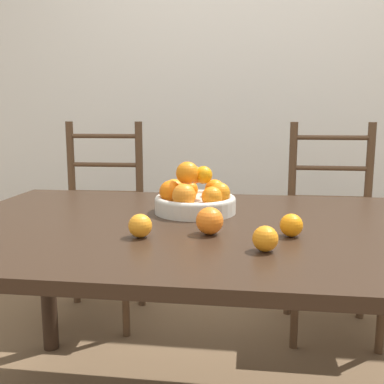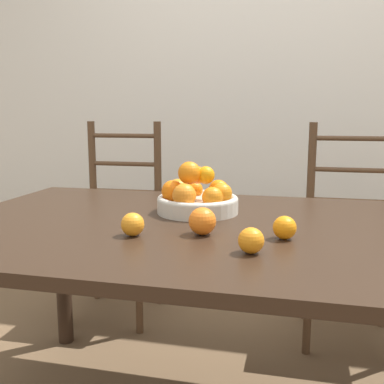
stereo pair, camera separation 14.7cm
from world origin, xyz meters
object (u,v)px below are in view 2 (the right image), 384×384
object	(u,v)px
chair_left	(117,224)
chair_right	(351,238)
orange_loose_1	(133,224)
orange_loose_3	(285,228)
orange_loose_0	(202,221)
orange_loose_2	(251,241)
fruit_bowl	(196,197)

from	to	relation	value
chair_left	chair_right	size ratio (longest dim) A/B	1.00
orange_loose_1	orange_loose_3	bearing A→B (deg)	8.81
chair_left	chair_right	xyz separation A→B (m)	(1.19, 0.00, 0.00)
orange_loose_1	orange_loose_0	bearing A→B (deg)	16.91
orange_loose_2	chair_right	distance (m)	1.19
fruit_bowl	orange_loose_2	xyz separation A→B (m)	(0.23, -0.42, -0.02)
fruit_bowl	chair_right	world-z (taller)	chair_right
fruit_bowl	orange_loose_3	bearing A→B (deg)	-40.94
orange_loose_0	chair_right	xyz separation A→B (m)	(0.51, 0.96, -0.28)
orange_loose_2	orange_loose_3	size ratio (longest dim) A/B	1.00
chair_right	orange_loose_2	bearing A→B (deg)	-108.52
chair_right	orange_loose_3	bearing A→B (deg)	-107.03
fruit_bowl	orange_loose_0	world-z (taller)	fruit_bowl
orange_loose_2	chair_left	world-z (taller)	chair_left
orange_loose_3	chair_left	world-z (taller)	chair_left
orange_loose_2	orange_loose_3	xyz separation A→B (m)	(0.08, 0.15, -0.00)
orange_loose_2	orange_loose_3	bearing A→B (deg)	62.93
orange_loose_1	chair_right	distance (m)	1.27
orange_loose_2	chair_left	xyz separation A→B (m)	(-0.82, 1.10, -0.27)
orange_loose_0	orange_loose_1	world-z (taller)	orange_loose_0
orange_loose_3	orange_loose_0	bearing A→B (deg)	-178.14
fruit_bowl	orange_loose_1	xyz separation A→B (m)	(-0.11, -0.33, -0.02)
fruit_bowl	chair_left	world-z (taller)	chair_left
orange_loose_3	fruit_bowl	bearing A→B (deg)	139.06
chair_left	orange_loose_0	bearing A→B (deg)	-56.84
fruit_bowl	orange_loose_3	size ratio (longest dim) A/B	4.34
orange_loose_3	chair_right	bearing A→B (deg)	73.29
fruit_bowl	orange_loose_0	distance (m)	0.29
chair_left	orange_loose_3	bearing A→B (deg)	-48.38
orange_loose_0	orange_loose_2	world-z (taller)	orange_loose_0
orange_loose_1	chair_right	size ratio (longest dim) A/B	0.06
orange_loose_3	chair_right	xyz separation A→B (m)	(0.29, 0.95, -0.27)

